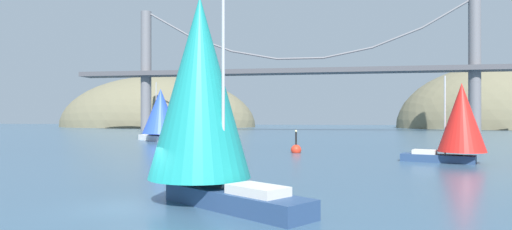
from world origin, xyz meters
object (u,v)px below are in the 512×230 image
at_px(sailboat_blue_spinnaker, 160,113).
at_px(sailboat_teal_sail, 202,93).
at_px(channel_buoy, 296,149).
at_px(sailboat_red_spinnaker, 460,121).

xyz_separation_m(sailboat_blue_spinnaker, sailboat_teal_sail, (20.40, -45.36, 0.57)).
bearing_deg(channel_buoy, sailboat_blue_spinnaker, 141.13).
distance_m(sailboat_blue_spinnaker, sailboat_red_spinnaker, 44.67).
bearing_deg(sailboat_red_spinnaker, sailboat_teal_sail, -129.42).
xyz_separation_m(sailboat_blue_spinnaker, channel_buoy, (22.34, -18.01, -3.93)).
bearing_deg(channel_buoy, sailboat_red_spinnaker, -29.61).
distance_m(sailboat_blue_spinnaker, channel_buoy, 28.96).
distance_m(sailboat_red_spinnaker, channel_buoy, 16.40).
height_order(sailboat_blue_spinnaker, channel_buoy, sailboat_blue_spinnaker).
bearing_deg(sailboat_blue_spinnaker, sailboat_teal_sail, -65.79).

